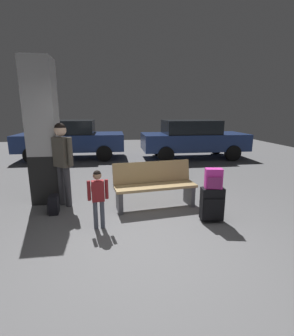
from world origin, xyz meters
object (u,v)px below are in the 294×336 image
(bench, at_px, (155,185))
(child, at_px, (98,193))
(backpack_dark_floor, at_px, (54,205))
(parked_car_near, at_px, (193,138))
(structural_pillar, at_px, (44,133))
(backpack_bright, at_px, (214,179))
(adult, at_px, (62,156))
(suitcase, at_px, (212,204))
(parked_car_far, at_px, (70,138))

(bench, bearing_deg, child, -142.52)
(backpack_dark_floor, height_order, parked_car_near, parked_car_near)
(structural_pillar, bearing_deg, backpack_bright, -26.03)
(adult, bearing_deg, child, -57.22)
(backpack_bright, height_order, adult, adult)
(structural_pillar, relative_size, suitcase, 4.78)
(parked_car_near, bearing_deg, bench, -116.15)
(backpack_bright, relative_size, parked_car_near, 0.08)
(bench, xyz_separation_m, child, (-1.06, -0.81, 0.16))
(bench, height_order, suitcase, bench)
(backpack_bright, relative_size, parked_car_far, 0.08)
(structural_pillar, xyz_separation_m, child, (1.12, -1.47, -0.83))
(backpack_bright, relative_size, adult, 0.21)
(backpack_dark_floor, relative_size, parked_car_far, 0.08)
(parked_car_near, bearing_deg, adult, -132.40)
(backpack_bright, xyz_separation_m, child, (-1.92, 0.02, -0.17))
(bench, distance_m, backpack_bright, 1.24)
(suitcase, relative_size, adult, 0.36)
(structural_pillar, xyz_separation_m, bench, (2.18, -0.65, -0.99))
(structural_pillar, height_order, backpack_bright, structural_pillar)
(backpack_dark_floor, bearing_deg, bench, 2.10)
(bench, xyz_separation_m, backpack_bright, (0.86, -0.83, 0.33))
(suitcase, height_order, parked_car_near, parked_car_near)
(bench, bearing_deg, backpack_dark_floor, -177.90)
(suitcase, relative_size, backpack_bright, 1.78)
(child, height_order, adult, adult)
(backpack_dark_floor, height_order, parked_car_far, parked_car_far)
(backpack_bright, bearing_deg, parked_car_far, 117.56)
(parked_car_far, bearing_deg, parked_car_near, -7.18)
(bench, distance_m, backpack_dark_floor, 1.95)
(bench, xyz_separation_m, suitcase, (0.86, -0.83, -0.12))
(suitcase, bearing_deg, parked_car_near, 74.90)
(structural_pillar, height_order, parked_car_far, structural_pillar)
(bench, height_order, backpack_dark_floor, bench)
(bench, xyz_separation_m, adult, (-1.78, 0.31, 0.58))
(suitcase, bearing_deg, bench, 136.10)
(suitcase, bearing_deg, child, 179.50)
(parked_car_far, bearing_deg, backpack_bright, -62.44)
(suitcase, distance_m, parked_car_far, 7.16)
(adult, relative_size, backpack_dark_floor, 4.87)
(structural_pillar, height_order, suitcase, structural_pillar)
(structural_pillar, height_order, adult, structural_pillar)
(parked_car_near, bearing_deg, child, -121.24)
(structural_pillar, xyz_separation_m, adult, (0.40, -0.34, -0.41))
(adult, height_order, backpack_dark_floor, adult)
(adult, distance_m, parked_car_near, 6.21)
(structural_pillar, distance_m, adult, 0.66)
(suitcase, xyz_separation_m, backpack_bright, (-0.00, -0.00, 0.45))
(backpack_bright, bearing_deg, backpack_dark_floor, 164.81)
(suitcase, xyz_separation_m, backpack_dark_floor, (-2.79, 0.76, -0.15))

